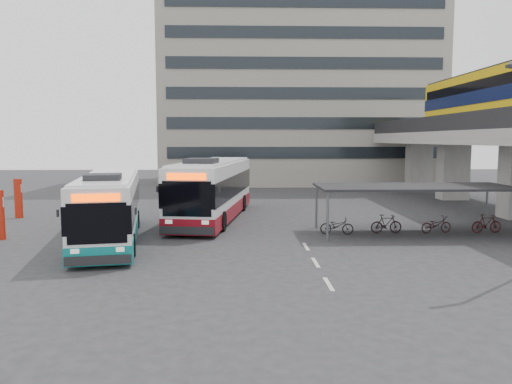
{
  "coord_description": "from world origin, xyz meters",
  "views": [
    {
      "loc": [
        -0.48,
        -22.54,
        4.92
      ],
      "look_at": [
        0.35,
        5.23,
        2.0
      ],
      "focal_mm": 35.0,
      "sensor_mm": 36.0,
      "label": 1
    }
  ],
  "objects": [
    {
      "name": "pedestrian",
      "position": [
        -6.59,
        1.99,
        0.86
      ],
      "size": [
        0.59,
        0.72,
        1.72
      ],
      "primitive_type": "imported",
      "rotation": [
        0.0,
        0.0,
        1.25
      ],
      "color": "black",
      "rests_on": "ground"
    },
    {
      "name": "bus_main",
      "position": [
        -2.21,
        8.34,
        1.81
      ],
      "size": [
        4.72,
        13.46,
        3.9
      ],
      "rotation": [
        0.0,
        0.0,
        -0.14
      ],
      "color": "white",
      "rests_on": "ground"
    },
    {
      "name": "ground",
      "position": [
        0.0,
        0.0,
        0.0
      ],
      "size": [
        120.0,
        120.0,
        0.0
      ],
      "primitive_type": "plane",
      "color": "#28282B",
      "rests_on": "ground"
    },
    {
      "name": "viaduct",
      "position": [
        17.0,
        11.48,
        6.23
      ],
      "size": [
        8.0,
        32.0,
        9.68
      ],
      "color": "gray",
      "rests_on": "ground"
    },
    {
      "name": "bus_teal",
      "position": [
        -6.91,
        1.78,
        1.61
      ],
      "size": [
        4.55,
        11.96,
        3.46
      ],
      "rotation": [
        0.0,
        0.0,
        0.18
      ],
      "color": "white",
      "rests_on": "ground"
    },
    {
      "name": "road_markings",
      "position": [
        2.5,
        -3.0,
        0.01
      ],
      "size": [
        0.15,
        7.6,
        0.01
      ],
      "color": "beige",
      "rests_on": "ground"
    },
    {
      "name": "bike_shelter",
      "position": [
        8.45,
        3.0,
        1.64
      ],
      "size": [
        10.0,
        4.0,
        2.54
      ],
      "color": "#595B60",
      "rests_on": "ground"
    },
    {
      "name": "office_block",
      "position": [
        6.0,
        36.0,
        12.5
      ],
      "size": [
        30.0,
        15.0,
        25.0
      ],
      "primitive_type": "cube",
      "color": "gray",
      "rests_on": "ground"
    },
    {
      "name": "sign_totem_north",
      "position": [
        -14.5,
        9.01,
        1.28
      ],
      "size": [
        0.53,
        0.3,
        2.48
      ],
      "rotation": [
        0.0,
        0.0,
        -0.31
      ],
      "color": "#A61A0A",
      "rests_on": "ground"
    }
  ]
}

